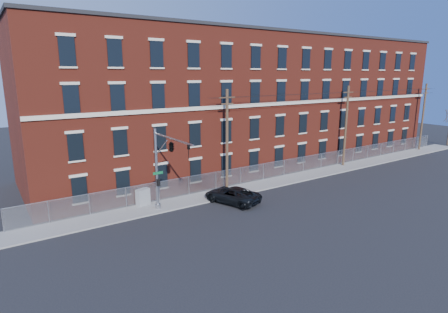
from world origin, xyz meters
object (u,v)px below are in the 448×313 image
at_px(pickup_truck, 232,195).
at_px(utility_cabinet, 143,197).
at_px(traffic_signal_mast, 168,154).
at_px(utility_pole_near, 227,138).

xyz_separation_m(pickup_truck, utility_cabinet, (-7.13, 3.63, 0.13)).
distance_m(traffic_signal_mast, pickup_truck, 7.89).
xyz_separation_m(utility_pole_near, pickup_truck, (-1.63, -3.23, -4.60)).
relative_size(utility_pole_near, pickup_truck, 1.88).
xyz_separation_m(traffic_signal_mast, utility_cabinet, (-0.76, 3.82, -4.52)).
relative_size(traffic_signal_mast, utility_cabinet, 4.69).
bearing_deg(traffic_signal_mast, utility_pole_near, 23.14).
distance_m(utility_pole_near, utility_cabinet, 9.85).
xyz_separation_m(traffic_signal_mast, pickup_truck, (6.36, 0.19, -4.65)).
bearing_deg(utility_pole_near, utility_cabinet, 177.39).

